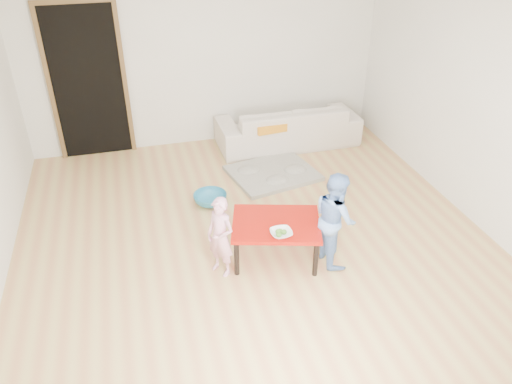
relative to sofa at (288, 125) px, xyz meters
name	(u,v)px	position (x,y,z in m)	size (l,w,h in m)	color
floor	(251,233)	(-1.09, -2.05, -0.30)	(5.00, 5.00, 0.01)	tan
back_wall	(205,54)	(-1.09, 0.45, 1.00)	(5.00, 0.02, 2.60)	white
right_wall	(474,100)	(1.41, -2.05, 1.00)	(0.02, 5.00, 2.60)	white
doorway	(88,84)	(-2.69, 0.43, 0.73)	(1.02, 0.08, 2.11)	brown
sofa	(288,125)	(0.00, 0.00, 0.00)	(2.04, 0.80, 0.60)	beige
cushion	(268,125)	(-0.37, -0.24, 0.15)	(0.42, 0.38, 0.11)	orange
red_table	(276,240)	(-0.95, -2.51, -0.08)	(0.86, 0.65, 0.43)	#9A1108
bowl	(281,233)	(-0.97, -2.73, 0.16)	(0.21, 0.21, 0.05)	white
broccoli	(281,233)	(-0.97, -2.73, 0.16)	(0.12, 0.12, 0.06)	#2D5919
child_pink	(220,237)	(-1.53, -2.59, 0.12)	(0.31, 0.20, 0.84)	pink
child_blue	(335,218)	(-0.41, -2.69, 0.20)	(0.48, 0.38, 0.99)	#5B84D4
basin	(210,199)	(-1.41, -1.33, -0.24)	(0.40, 0.40, 0.13)	teal
blanket	(273,173)	(-0.48, -0.86, -0.27)	(1.07, 0.89, 0.05)	#A7A494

